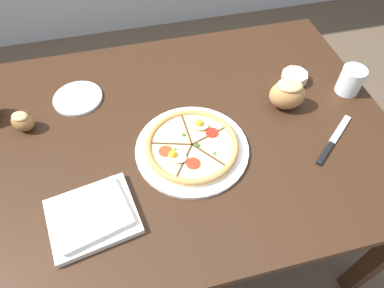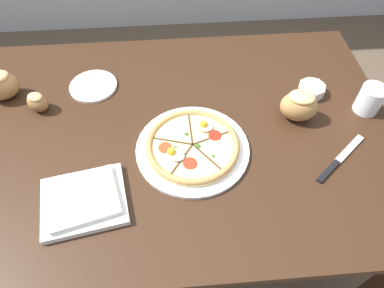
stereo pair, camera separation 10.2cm
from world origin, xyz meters
TOP-DOWN VIEW (x-y plane):
  - ground_plane at (0.00, 0.00)m, footprint 12.00×12.00m
  - dining_table at (0.00, 0.00)m, footprint 1.43×0.98m
  - pizza at (0.05, -0.09)m, footprint 0.35×0.35m
  - ramekin_bowl at (0.49, 0.13)m, footprint 0.09×0.09m
  - napkin_folded at (-0.26, -0.25)m, footprint 0.25×0.23m
  - bread_piece_near at (-0.44, 0.13)m, footprint 0.09×0.09m
  - bread_piece_mid at (0.40, 0.02)m, footprint 0.14×0.11m
  - knife_main at (0.49, -0.16)m, footprint 0.19×0.16m
  - water_glass at (0.65, 0.04)m, footprint 0.08×0.08m
  - side_saucer at (-0.28, 0.22)m, footprint 0.17×0.17m

SIDE VIEW (x-z plane):
  - ground_plane at x=0.00m, z-range 0.00..0.00m
  - dining_table at x=0.00m, z-range 0.28..1.01m
  - knife_main at x=0.49m, z-range 0.73..0.74m
  - side_saucer at x=-0.28m, z-range 0.73..0.74m
  - napkin_folded at x=-0.26m, z-range 0.73..0.76m
  - pizza at x=0.05m, z-range 0.72..0.77m
  - ramekin_bowl at x=0.49m, z-range 0.73..0.77m
  - bread_piece_near at x=-0.44m, z-range 0.73..0.80m
  - water_glass at x=0.65m, z-range 0.72..0.82m
  - bread_piece_mid at x=0.40m, z-range 0.73..0.84m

